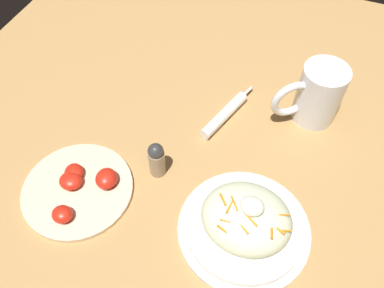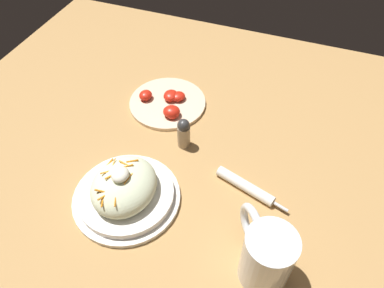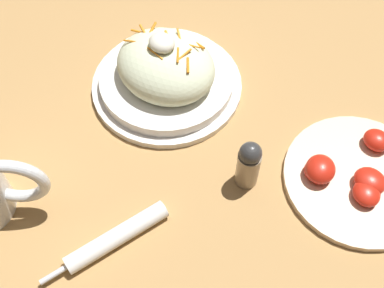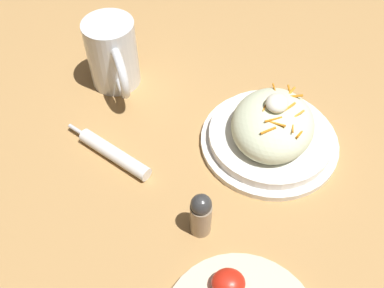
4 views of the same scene
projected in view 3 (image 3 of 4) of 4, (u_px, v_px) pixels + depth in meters
The scene contains 5 objects.
ground_plane at pixel (156, 145), 0.72m from camera, with size 1.43×1.43×0.00m, color #B2844C.
salad_plate at pixel (166, 73), 0.76m from camera, with size 0.24×0.24×0.11m.
napkin_roll at pixel (116, 237), 0.63m from camera, with size 0.07×0.18×0.02m.
tomato_plate at pixel (356, 177), 0.68m from camera, with size 0.21×0.21×0.04m.
salt_shaker at pixel (249, 164), 0.66m from camera, with size 0.03×0.03×0.09m.
Camera 3 is at (-0.29, 0.28, 0.61)m, focal length 45.81 mm.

